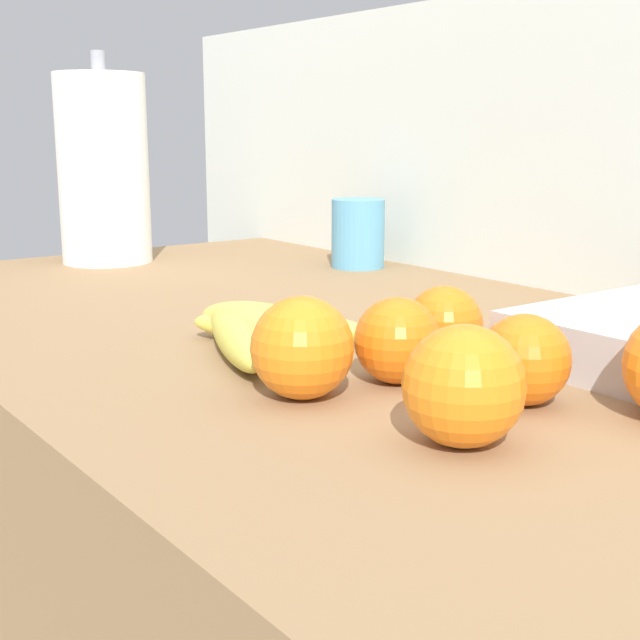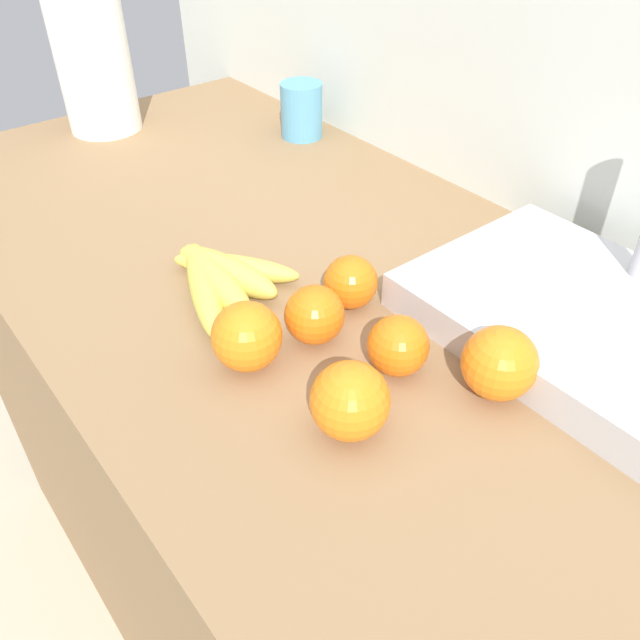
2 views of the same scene
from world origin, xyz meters
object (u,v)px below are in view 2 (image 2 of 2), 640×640
at_px(orange_back_right, 351,282).
at_px(mug, 302,110).
at_px(orange_front, 247,336).
at_px(orange_right, 350,401).
at_px(sink_basin, 587,318).
at_px(paper_towel_roll, 92,54).
at_px(banana_bunch, 220,277).
at_px(orange_center, 499,363).
at_px(orange_back_left, 398,346).
at_px(orange_far_right, 315,315).

distance_m(orange_back_right, mug, 0.52).
bearing_deg(mug, orange_front, -42.54).
xyz_separation_m(orange_right, sink_basin, (0.06, 0.30, -0.01)).
relative_size(orange_front, paper_towel_roll, 0.25).
distance_m(banana_bunch, orange_back_right, 0.17).
bearing_deg(orange_back_right, orange_front, -85.31).
bearing_deg(paper_towel_roll, orange_center, 1.23).
height_order(banana_bunch, orange_front, orange_front).
bearing_deg(orange_back_left, paper_towel_roll, 177.46).
distance_m(banana_bunch, orange_center, 0.36).
height_order(banana_bunch, paper_towel_roll, paper_towel_roll).
relative_size(banana_bunch, orange_far_right, 2.95).
height_order(orange_right, orange_back_left, orange_right).
xyz_separation_m(orange_back_left, sink_basin, (0.09, 0.21, -0.01)).
distance_m(orange_front, mug, 0.63).
bearing_deg(orange_back_right, paper_towel_roll, -179.90).
bearing_deg(banana_bunch, orange_center, 21.07).
bearing_deg(sink_basin, orange_back_left, -113.78).
xyz_separation_m(orange_back_left, mug, (-0.57, 0.30, 0.02)).
distance_m(paper_towel_roll, mug, 0.38).
relative_size(orange_back_left, mug, 0.69).
bearing_deg(orange_back_right, orange_far_right, -72.03).
bearing_deg(sink_basin, orange_right, -100.75).
xyz_separation_m(orange_back_right, orange_front, (0.01, -0.16, 0.01)).
xyz_separation_m(orange_far_right, orange_front, (-0.01, -0.08, 0.00)).
height_order(paper_towel_roll, mug, paper_towel_roll).
height_order(orange_right, mug, mug).
distance_m(orange_back_right, orange_front, 0.16).
distance_m(orange_back_left, sink_basin, 0.23).
bearing_deg(mug, sink_basin, -8.27).
xyz_separation_m(orange_far_right, orange_center, (0.18, 0.09, 0.00)).
bearing_deg(orange_right, orange_center, 70.59).
bearing_deg(orange_right, sink_basin, 79.25).
bearing_deg(orange_far_right, sink_basin, 52.61).
distance_m(orange_front, sink_basin, 0.38).
height_order(banana_bunch, orange_back_left, orange_back_left).
bearing_deg(paper_towel_roll, orange_far_right, -5.74).
bearing_deg(orange_center, paper_towel_roll, -178.77).
bearing_deg(orange_back_left, mug, 151.88).
relative_size(orange_back_right, orange_center, 0.85).
height_order(orange_right, orange_far_right, orange_right).
relative_size(orange_back_left, sink_basin, 0.18).
xyz_separation_m(paper_towel_roll, mug, (0.26, 0.27, -0.09)).
xyz_separation_m(banana_bunch, orange_far_right, (0.15, 0.03, 0.01)).
distance_m(orange_right, orange_front, 0.14).
bearing_deg(orange_front, orange_center, 42.17).
height_order(orange_far_right, orange_center, orange_center).
bearing_deg(orange_right, orange_back_right, 138.91).
relative_size(banana_bunch, orange_center, 2.59).
relative_size(orange_far_right, paper_towel_roll, 0.23).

